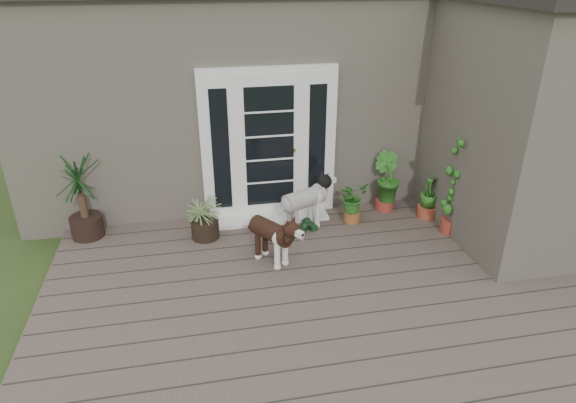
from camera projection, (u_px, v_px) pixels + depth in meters
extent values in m
cube|color=#6B5B4C|center=(320.00, 304.00, 5.60)|extent=(6.20, 4.60, 0.12)
cube|color=#665E54|center=(261.00, 86.00, 8.70)|extent=(7.40, 4.00, 3.10)
cube|color=#665E54|center=(521.00, 130.00, 6.43)|extent=(1.60, 2.40, 3.10)
cube|color=white|center=(269.00, 144.00, 7.01)|extent=(1.90, 0.14, 2.15)
cube|color=white|center=(273.00, 217.00, 7.29)|extent=(1.60, 0.40, 0.05)
imported|color=#1E631C|center=(352.00, 205.00, 7.12)|extent=(0.54, 0.54, 0.53)
imported|color=#185518|center=(386.00, 189.00, 7.44)|extent=(0.61, 0.61, 0.67)
imported|color=#234C15|center=(429.00, 201.00, 7.28)|extent=(0.45, 0.45, 0.50)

